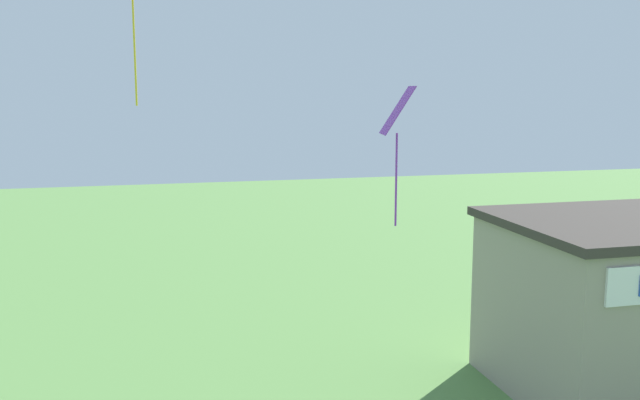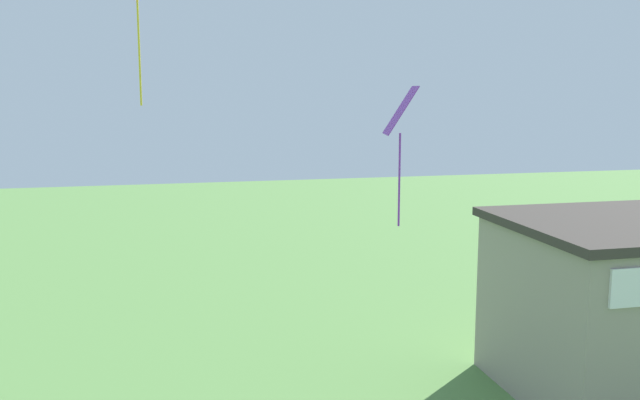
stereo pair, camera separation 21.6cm
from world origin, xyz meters
TOP-DOWN VIEW (x-y plane):
  - seaside_building at (9.62, 13.25)m, footprint 6.87×5.81m
  - kite_purple_streamer at (2.81, 13.13)m, footprint 0.89×1.08m
  - kite_red_diamond at (-3.15, 15.98)m, footprint 0.48×0.69m

SIDE VIEW (x-z plane):
  - seaside_building at x=9.62m, z-range 0.02..4.83m
  - kite_purple_streamer at x=2.81m, z-range 5.77..9.12m
  - kite_red_diamond at x=-3.15m, z-range 8.50..11.96m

